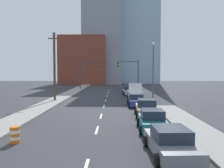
{
  "coord_description": "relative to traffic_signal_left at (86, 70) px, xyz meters",
  "views": [
    {
      "loc": [
        1.23,
        -2.8,
        4.17
      ],
      "look_at": [
        0.87,
        34.47,
        2.2
      ],
      "focal_mm": 40.0,
      "sensor_mm": 36.0,
      "label": 1
    }
  ],
  "objects": [
    {
      "name": "sidewalk_left",
      "position": [
        -1.79,
        -0.32,
        -4.23
      ],
      "size": [
        2.59,
        105.87,
        0.16
      ],
      "color": "gray",
      "rests_on": "ground"
    },
    {
      "name": "sidewalk_right",
      "position": [
        12.1,
        -0.32,
        -4.23
      ],
      "size": [
        2.59,
        105.87,
        0.16
      ],
      "color": "gray",
      "rests_on": "ground"
    },
    {
      "name": "lane_stripe_at_15m",
      "position": [
        5.16,
        -38.67,
        -4.31
      ],
      "size": [
        0.16,
        2.4,
        0.01
      ],
      "primitive_type": "cube",
      "color": "beige",
      "rests_on": "ground"
    },
    {
      "name": "lane_stripe_at_20m",
      "position": [
        5.16,
        -33.3,
        -4.31
      ],
      "size": [
        0.16,
        2.4,
        0.01
      ],
      "primitive_type": "cube",
      "color": "beige",
      "rests_on": "ground"
    },
    {
      "name": "lane_stripe_at_27m",
      "position": [
        5.16,
        -26.72,
        -4.31
      ],
      "size": [
        0.16,
        2.4,
        0.01
      ],
      "primitive_type": "cube",
      "color": "beige",
      "rests_on": "ground"
    },
    {
      "name": "lane_stripe_at_32m",
      "position": [
        5.16,
        -21.19,
        -4.31
      ],
      "size": [
        0.16,
        2.4,
        0.01
      ],
      "primitive_type": "cube",
      "color": "beige",
      "rests_on": "ground"
    },
    {
      "name": "lane_stripe_at_38m",
      "position": [
        5.16,
        -14.93,
        -4.31
      ],
      "size": [
        0.16,
        2.4,
        0.01
      ],
      "primitive_type": "cube",
      "color": "beige",
      "rests_on": "ground"
    },
    {
      "name": "lane_stripe_at_44m",
      "position": [
        5.16,
        -8.83,
        -4.31
      ],
      "size": [
        0.16,
        2.4,
        0.01
      ],
      "primitive_type": "cube",
      "color": "beige",
      "rests_on": "ground"
    },
    {
      "name": "lane_stripe_at_50m",
      "position": [
        5.16,
        -3.49,
        -4.31
      ],
      "size": [
        0.16,
        2.4,
        0.01
      ],
      "primitive_type": "cube",
      "color": "beige",
      "rests_on": "ground"
    },
    {
      "name": "building_brick_left",
      "position": [
        -3.39,
        24.9,
        3.07
      ],
      "size": [
        14.0,
        16.0,
        14.75
      ],
      "color": "brown",
      "rests_on": "ground"
    },
    {
      "name": "building_office_center",
      "position": [
        2.42,
        28.9,
        10.24
      ],
      "size": [
        12.0,
        20.0,
        29.11
      ],
      "color": "gray",
      "rests_on": "ground"
    },
    {
      "name": "building_glass_right",
      "position": [
        14.39,
        32.9,
        16.31
      ],
      "size": [
        13.0,
        20.0,
        41.24
      ],
      "color": "#8CADC6",
      "rests_on": "ground"
    },
    {
      "name": "traffic_signal_left",
      "position": [
        0.0,
        0.0,
        0.0
      ],
      "size": [
        4.85,
        0.35,
        6.61
      ],
      "color": "#38383D",
      "rests_on": "ground"
    },
    {
      "name": "traffic_signal_right",
      "position": [
        10.37,
        0.0,
        0.0
      ],
      "size": [
        4.85,
        0.35,
        6.61
      ],
      "color": "#38383D",
      "rests_on": "ground"
    },
    {
      "name": "utility_pole_left_mid",
      "position": [
        -1.8,
        -22.11,
        0.49
      ],
      "size": [
        1.6,
        0.32,
        9.36
      ],
      "color": "#473D33",
      "rests_on": "ground"
    },
    {
      "name": "traffic_barrel",
      "position": [
        0.63,
        -41.89,
        -3.83
      ],
      "size": [
        0.56,
        0.56,
        0.95
      ],
      "color": "orange",
      "rests_on": "ground"
    },
    {
      "name": "street_lamp",
      "position": [
        12.07,
        -19.46,
        0.51
      ],
      "size": [
        0.44,
        0.44,
        8.31
      ],
      "color": "#4C4C51",
      "rests_on": "ground"
    },
    {
      "name": "sedan_gray",
      "position": [
        9.16,
        -43.94,
        -3.68
      ],
      "size": [
        2.31,
        4.79,
        1.39
      ],
      "rotation": [
        0.0,
        0.0,
        0.05
      ],
      "color": "slate",
      "rests_on": "ground"
    },
    {
      "name": "sedan_teal",
      "position": [
        9.06,
        -38.71,
        -3.65
      ],
      "size": [
        2.1,
        4.27,
        1.46
      ],
      "rotation": [
        0.0,
        0.0,
        -0.03
      ],
      "color": "#196B75",
      "rests_on": "ground"
    },
    {
      "name": "sedan_tan",
      "position": [
        9.36,
        -33.05,
        -3.6
      ],
      "size": [
        2.24,
        4.64,
        1.55
      ],
      "rotation": [
        0.0,
        0.0,
        -0.04
      ],
      "color": "tan",
      "rests_on": "ground"
    },
    {
      "name": "sedan_blue",
      "position": [
        8.98,
        -26.63,
        -3.64
      ],
      "size": [
        2.04,
        4.42,
        1.46
      ],
      "rotation": [
        0.0,
        0.0,
        -0.01
      ],
      "color": "navy",
      "rests_on": "ground"
    },
    {
      "name": "pickup_truck_white",
      "position": [
        9.46,
        -19.65,
        -3.39
      ],
      "size": [
        2.5,
        6.19,
        2.3
      ],
      "rotation": [
        0.0,
        0.0,
        -0.02
      ],
      "color": "silver",
      "rests_on": "ground"
    },
    {
      "name": "sedan_silver",
      "position": [
        8.9,
        -12.86,
        -3.63
      ],
      "size": [
        2.18,
        4.77,
        1.49
      ],
      "rotation": [
        0.0,
        0.0,
        0.04
      ],
      "color": "#B2B2BC",
      "rests_on": "ground"
    },
    {
      "name": "sedan_maroon",
      "position": [
        9.23,
        -7.51,
        -3.65
      ],
      "size": [
        2.04,
        4.26,
        1.44
      ],
      "rotation": [
        0.0,
        0.0,
        0.01
      ],
      "color": "maroon",
      "rests_on": "ground"
    }
  ]
}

